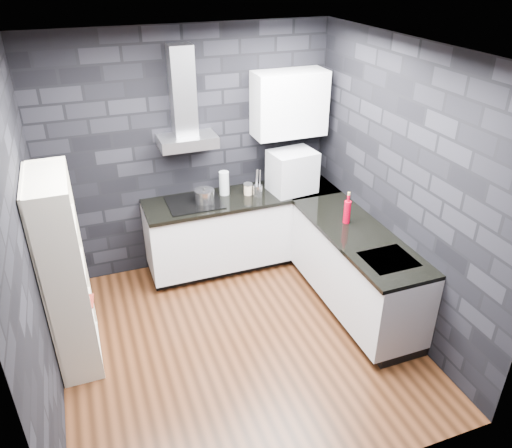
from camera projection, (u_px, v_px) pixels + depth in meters
ground at (238, 342)px, 4.81m from camera, size 3.20×3.20×0.00m
ceiling at (232, 50)px, 3.51m from camera, size 3.20×3.20×0.00m
wall_back at (189, 153)px, 5.50m from camera, size 3.20×0.05×2.70m
wall_front at (326, 346)px, 2.83m from camera, size 3.20×0.05×2.70m
wall_left at (26, 255)px, 3.67m from camera, size 0.05×3.20×2.70m
wall_right at (400, 190)px, 4.66m from camera, size 0.05×3.20×2.70m
toekick_back at (242, 257)px, 6.04m from camera, size 2.18×0.50×0.10m
toekick_right at (355, 302)px, 5.28m from camera, size 0.50×1.78×0.10m
counter_back_cab at (243, 228)px, 5.80m from camera, size 2.20×0.60×0.76m
counter_right_cab at (356, 269)px, 5.06m from camera, size 0.60×1.80×0.76m
counter_back_top at (242, 197)px, 5.60m from camera, size 2.20×0.62×0.04m
counter_right_top at (359, 235)px, 4.87m from camera, size 0.62×1.80×0.04m
counter_corner_top at (307, 187)px, 5.85m from camera, size 0.62×0.62×0.04m
hood_body at (188, 141)px, 5.22m from camera, size 0.60×0.34×0.12m
hood_chimney at (183, 91)px, 5.03m from camera, size 0.24×0.20×0.90m
upper_cabinet at (289, 104)px, 5.43m from camera, size 0.80×0.35×0.70m
cooktop at (194, 202)px, 5.43m from camera, size 0.58×0.50×0.01m
sink_rim at (389, 259)px, 4.45m from camera, size 0.44×0.40×0.01m
pot at (205, 196)px, 5.41m from camera, size 0.26×0.26×0.12m
glass_vase at (224, 183)px, 5.56m from camera, size 0.13×0.13×0.27m
storage_jar at (248, 190)px, 5.60m from camera, size 0.11×0.11×0.12m
utensil_crock at (258, 191)px, 5.56m from camera, size 0.12×0.12×0.13m
appliance_garage at (292, 172)px, 5.61m from camera, size 0.53×0.43×0.49m
red_bottle at (347, 212)px, 4.99m from camera, size 0.09×0.09×0.24m
bookshelf at (65, 274)px, 4.25m from camera, size 0.49×0.85×1.80m
fruit_bowl at (65, 279)px, 4.12m from camera, size 0.27×0.27×0.05m
book_red at (73, 295)px, 4.52m from camera, size 0.17×0.04×0.22m
book_second at (66, 291)px, 4.54m from camera, size 0.15×0.07×0.21m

